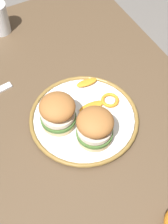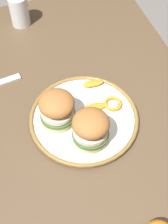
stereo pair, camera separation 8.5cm
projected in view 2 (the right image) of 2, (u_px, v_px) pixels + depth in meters
name	position (u px, v px, depth m)	size (l,w,h in m)	color
ground_plane	(76.00, 220.00, 1.49)	(8.00, 8.00, 0.00)	slate
dining_table	(71.00, 156.00, 0.98)	(1.33, 0.87, 0.72)	brown
dinner_plate	(84.00, 118.00, 0.93)	(0.32, 0.32, 0.02)	white
sandwich_half_left	(91.00, 128.00, 0.84)	(0.14, 0.14, 0.10)	beige
sandwich_half_right	(57.00, 108.00, 0.88)	(0.14, 0.14, 0.10)	beige
orange_peel_curled	(113.00, 104.00, 0.95)	(0.05, 0.05, 0.01)	orange
orange_peel_strip_long	(93.00, 83.00, 1.00)	(0.03, 0.07, 0.01)	orange
orange_peel_strip_short	(93.00, 108.00, 0.94)	(0.03, 0.08, 0.01)	orange
drinking_glass	(19.00, 12.00, 1.15)	(0.07, 0.07, 0.11)	white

